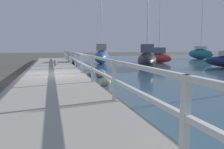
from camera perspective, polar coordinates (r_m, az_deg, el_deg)
name	(u,v)px	position (r m, az deg, el deg)	size (l,w,h in m)	color
ground_plane	(53,79)	(12.19, -15.09, -1.13)	(120.00, 120.00, 0.00)	#4C473D
dock_walkway	(53,76)	(12.17, -15.11, -0.50)	(3.30, 36.00, 0.27)	#9E998E
railing	(82,60)	(12.20, -7.93, 3.85)	(0.10, 32.50, 1.09)	silver
boulder_downstream	(105,82)	(9.61, -1.76, -1.90)	(0.51, 0.46, 0.39)	gray
boulder_far_strip	(74,62)	(22.69, -9.91, 3.36)	(0.67, 0.60, 0.50)	gray
boulder_near_dock	(100,73)	(12.39, -3.05, 0.32)	(0.62, 0.56, 0.47)	#666056
boulder_water_edge	(91,73)	(13.04, -5.44, 0.48)	(0.53, 0.47, 0.39)	gray
mooring_bollard	(55,63)	(17.41, -14.59, 3.01)	(0.18, 0.18, 0.49)	gray
sailboat_teal	(200,53)	(34.23, 22.09, 5.13)	(1.99, 4.48, 8.39)	#1E707A
sailboat_black	(147,59)	(18.21, 9.10, 4.01)	(3.60, 5.67, 7.03)	black
sailboat_blue	(102,56)	(22.90, -2.74, 4.93)	(2.61, 5.04, 7.42)	#2D4C9E
sailboat_red	(159,57)	(24.89, 12.16, 4.54)	(1.87, 4.15, 6.43)	red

